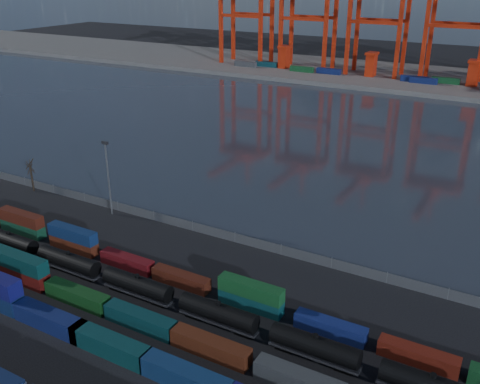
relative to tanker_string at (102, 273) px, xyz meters
The scene contains 12 objects.
ground 13.11m from the tanker_string, 18.13° to the right, with size 700.00×700.00×0.00m, color black.
harbor_water 101.74m from the tanker_string, 83.05° to the left, with size 700.00×700.00×0.00m, color #282F3A.
far_quay 206.34m from the tanker_string, 86.58° to the left, with size 700.00×70.00×2.00m, color #514F4C.
container_row_south 15.73m from the tanker_string, 123.87° to the right, with size 141.24×2.66×5.67m.
container_row_mid 16.27m from the tanker_string, 22.84° to the right, with size 141.77×2.46×5.24m.
container_row_north 6.35m from the tanker_string, 103.76° to the left, with size 139.41×2.21×4.71m.
tanker_string is the anchor object (origin of this frame).
waterfront_fence 26.97m from the tanker_string, 62.83° to the left, with size 160.12×0.12×2.20m.
bare_tree 48.77m from the tanker_string, 152.30° to the left, with size 2.19×2.24×8.32m.
yard_light_mast 29.13m from the tanker_string, 128.84° to the left, with size 1.60×0.40×16.60m.
quay_containers 191.44m from the tanker_string, 89.61° to the left, with size 172.58×10.99×2.60m.
straddle_carriers 196.30m from the tanker_string, 87.14° to the left, with size 140.00×7.00×11.10m.
Camera 1 is at (46.61, -52.50, 50.14)m, focal length 40.00 mm.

